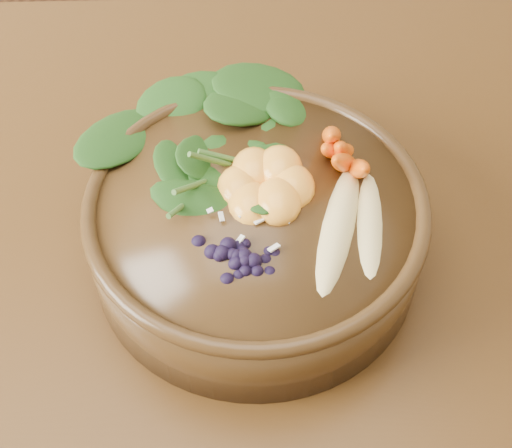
# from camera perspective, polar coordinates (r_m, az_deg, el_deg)

# --- Properties ---
(stoneware_bowl) EXTENTS (0.43, 0.43, 0.09)m
(stoneware_bowl) POSITION_cam_1_polar(r_m,az_deg,el_deg) (0.71, 0.00, -0.51)
(stoneware_bowl) COLOR #452E15
(stoneware_bowl) RESTS_ON dining_table
(kale_heap) EXTENTS (0.27, 0.26, 0.05)m
(kale_heap) POSITION_cam_1_polar(r_m,az_deg,el_deg) (0.71, -1.93, 8.12)
(kale_heap) COLOR #204B16
(kale_heap) RESTS_ON stoneware_bowl
(carrot_cluster) EXTENTS (0.09, 0.09, 0.09)m
(carrot_cluster) POSITION_cam_1_polar(r_m,az_deg,el_deg) (0.69, 7.28, 8.19)
(carrot_cluster) COLOR orange
(carrot_cluster) RESTS_ON stoneware_bowl
(banana_halves) EXTENTS (0.09, 0.17, 0.03)m
(banana_halves) POSITION_cam_1_polar(r_m,az_deg,el_deg) (0.65, 7.99, 0.77)
(banana_halves) COLOR #E0CC84
(banana_halves) RESTS_ON stoneware_bowl
(mandarin_cluster) EXTENTS (0.13, 0.13, 0.04)m
(mandarin_cluster) POSITION_cam_1_polar(r_m,az_deg,el_deg) (0.67, 0.80, 4.02)
(mandarin_cluster) COLOR #FCA12F
(mandarin_cluster) RESTS_ON stoneware_bowl
(blueberry_pile) EXTENTS (0.18, 0.16, 0.05)m
(blueberry_pile) POSITION_cam_1_polar(r_m,az_deg,el_deg) (0.61, -1.94, -1.37)
(blueberry_pile) COLOR black
(blueberry_pile) RESTS_ON stoneware_bowl
(coconut_flakes) EXTENTS (0.13, 0.11, 0.01)m
(coconut_flakes) POSITION_cam_1_polar(r_m,az_deg,el_deg) (0.65, -0.51, 0.63)
(coconut_flakes) COLOR white
(coconut_flakes) RESTS_ON stoneware_bowl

